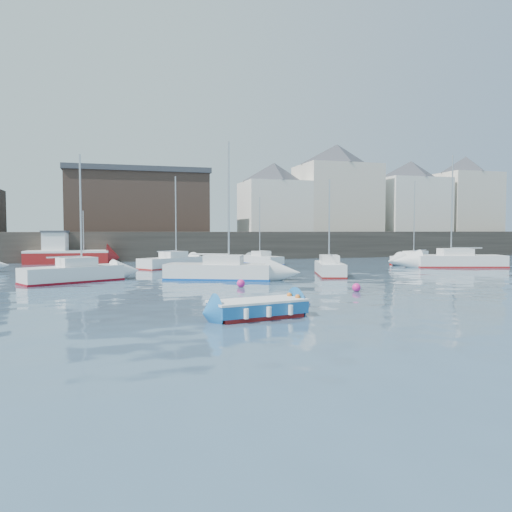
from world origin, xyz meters
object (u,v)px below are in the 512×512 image
object	(u,v)px
sailboat_c	(330,268)
sailboat_d	(459,260)
sailboat_f	(262,259)
buoy_far	(253,274)
blue_dinghy	(258,308)
fishing_boat	(65,253)
sailboat_b	(219,271)
buoy_mid	(356,291)
buoy_near	(241,287)
sailboat_h	(171,262)
sailboat_a	(73,273)
sailboat_g	(417,259)

from	to	relation	value
sailboat_c	sailboat_d	size ratio (longest dim) A/B	0.71
sailboat_c	sailboat_d	distance (m)	14.70
sailboat_f	buoy_far	world-z (taller)	sailboat_f
blue_dinghy	fishing_boat	bearing A→B (deg)	105.54
sailboat_b	buoy_mid	bearing A→B (deg)	-55.20
sailboat_b	sailboat_d	bearing A→B (deg)	12.29
buoy_mid	buoy_near	bearing A→B (deg)	146.17
sailboat_h	buoy_mid	size ratio (longest dim) A/B	17.30
sailboat_a	sailboat_f	distance (m)	19.96
blue_dinghy	sailboat_f	xyz separation A→B (m)	(8.49, 27.22, 0.07)
sailboat_d	buoy_near	xyz separation A→B (m)	(-21.85, -9.33, -0.58)
sailboat_h	buoy_far	bearing A→B (deg)	-56.96
sailboat_f	buoy_near	size ratio (longest dim) A/B	13.71
sailboat_a	buoy_far	world-z (taller)	sailboat_a
sailboat_a	sailboat_g	distance (m)	31.51
sailboat_g	buoy_mid	xyz separation A→B (m)	(-15.70, -17.79, -0.44)
blue_dinghy	sailboat_h	bearing A→B (deg)	90.52
sailboat_b	buoy_near	xyz separation A→B (m)	(0.29, -4.50, -0.58)
sailboat_g	buoy_far	distance (m)	19.27
fishing_boat	sailboat_a	distance (m)	18.52
sailboat_a	buoy_near	xyz separation A→B (m)	(9.25, -5.45, -0.55)
sailboat_b	sailboat_d	size ratio (longest dim) A/B	0.92
buoy_mid	buoy_far	distance (m)	11.53
sailboat_d	buoy_mid	world-z (taller)	sailboat_d
sailboat_g	buoy_near	distance (m)	25.38
blue_dinghy	sailboat_c	xyz separation A→B (m)	(9.64, 14.77, 0.15)
sailboat_a	sailboat_g	bearing A→B (deg)	16.19
buoy_mid	sailboat_f	bearing A→B (deg)	86.46
sailboat_c	sailboat_g	distance (m)	16.07
fishing_boat	buoy_mid	bearing A→B (deg)	-58.96
blue_dinghy	fishing_boat	xyz separation A→B (m)	(-9.32, 33.52, 0.61)
fishing_boat	sailboat_c	distance (m)	26.67
fishing_boat	buoy_near	bearing A→B (deg)	-64.88
sailboat_g	sailboat_h	distance (m)	23.13
sailboat_a	sailboat_c	xyz separation A→B (m)	(17.02, -0.34, -0.03)
sailboat_g	sailboat_b	bearing A→B (deg)	-155.45
blue_dinghy	sailboat_g	world-z (taller)	sailboat_g
buoy_mid	sailboat_d	bearing A→B (deg)	37.93
sailboat_a	buoy_far	xyz separation A→B (m)	(12.13, 2.26, -0.55)
sailboat_g	buoy_near	world-z (taller)	sailboat_g
blue_dinghy	sailboat_a	bearing A→B (deg)	116.03
blue_dinghy	buoy_far	distance (m)	18.01
sailboat_f	buoy_far	xyz separation A→B (m)	(-3.73, -9.85, -0.44)
sailboat_b	buoy_mid	world-z (taller)	sailboat_b
buoy_far	fishing_boat	bearing A→B (deg)	131.06
sailboat_f	buoy_near	bearing A→B (deg)	-110.66
blue_dinghy	sailboat_d	size ratio (longest dim) A/B	0.39
sailboat_a	buoy_mid	size ratio (longest dim) A/B	17.55
sailboat_h	buoy_near	xyz separation A→B (m)	(2.09, -15.36, -0.50)
sailboat_f	sailboat_a	bearing A→B (deg)	-142.65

